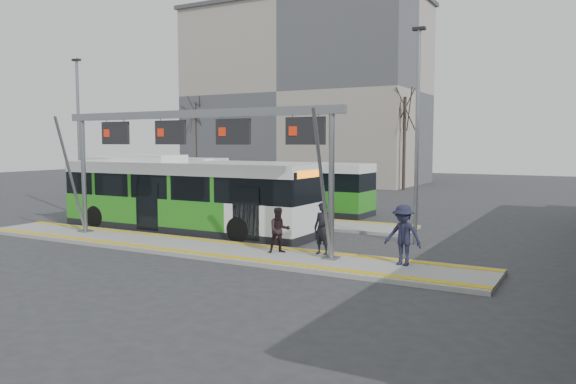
# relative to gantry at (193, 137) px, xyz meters

# --- Properties ---
(ground) EXTENTS (120.00, 120.00, 0.00)m
(ground) POSITION_rel_gantry_xyz_m (0.35, -0.25, -4.30)
(ground) COLOR #2D2D30
(ground) RESTS_ON ground
(platform_main) EXTENTS (22.00, 3.00, 0.15)m
(platform_main) POSITION_rel_gantry_xyz_m (0.35, -0.25, -4.22)
(platform_main) COLOR gray
(platform_main) RESTS_ON ground
(platform_second) EXTENTS (20.00, 3.00, 0.15)m
(platform_second) POSITION_rel_gantry_xyz_m (-3.65, 7.75, -4.22)
(platform_second) COLOR gray
(platform_second) RESTS_ON ground
(tactile_main) EXTENTS (22.00, 2.65, 0.02)m
(tactile_main) POSITION_rel_gantry_xyz_m (0.35, -0.25, -4.14)
(tactile_main) COLOR gold
(tactile_main) RESTS_ON platform_main
(tactile_second) EXTENTS (20.00, 0.35, 0.02)m
(tactile_second) POSITION_rel_gantry_xyz_m (-3.65, 8.90, -4.14)
(tactile_second) COLOR gold
(tactile_second) RESTS_ON platform_second
(gantry) EXTENTS (13.00, 1.68, 5.20)m
(gantry) POSITION_rel_gantry_xyz_m (0.00, 0.00, 0.00)
(gantry) COLOR slate
(gantry) RESTS_ON platform_main
(apartment_block) EXTENTS (24.50, 12.50, 18.40)m
(apartment_block) POSITION_rel_gantry_xyz_m (-13.65, 35.75, 4.91)
(apartment_block) COLOR #9E9283
(apartment_block) RESTS_ON ground
(hero_bus) EXTENTS (12.83, 2.77, 3.52)m
(hero_bus) POSITION_rel_gantry_xyz_m (-3.01, 3.05, -2.69)
(hero_bus) COLOR black
(hero_bus) RESTS_ON ground
(bg_bus_green) EXTENTS (11.84, 2.77, 2.95)m
(bg_bus_green) POSITION_rel_gantry_xyz_m (-3.13, 11.62, -2.84)
(bg_bus_green) COLOR black
(bg_bus_green) RESTS_ON ground
(bg_bus_blue) EXTENTS (11.77, 2.90, 3.06)m
(bg_bus_blue) POSITION_rel_gantry_xyz_m (-14.59, 13.57, -2.79)
(bg_bus_blue) COLOR black
(bg_bus_blue) RESTS_ON ground
(passenger_a) EXTENTS (0.74, 0.54, 1.86)m
(passenger_a) POSITION_rel_gantry_xyz_m (5.26, 0.58, -3.22)
(passenger_a) COLOR black
(passenger_a) RESTS_ON platform_main
(passenger_b) EXTENTS (1.01, 1.00, 1.64)m
(passenger_b) POSITION_rel_gantry_xyz_m (3.78, 0.09, -3.33)
(passenger_b) COLOR black
(passenger_b) RESTS_ON platform_main
(passenger_c) EXTENTS (1.36, 0.91, 1.96)m
(passenger_c) POSITION_rel_gantry_xyz_m (8.29, 0.26, -3.17)
(passenger_c) COLOR #1C1C32
(passenger_c) RESTS_ON platform_main
(tree_left) EXTENTS (1.40, 1.40, 7.19)m
(tree_left) POSITION_rel_gantry_xyz_m (-2.87, 31.19, 1.15)
(tree_left) COLOR #382B21
(tree_left) RESTS_ON ground
(tree_mid) EXTENTS (1.40, 1.40, 9.13)m
(tree_mid) POSITION_rel_gantry_xyz_m (-1.20, 30.42, 2.62)
(tree_mid) COLOR #382B21
(tree_mid) RESTS_ON ground
(tree_far) EXTENTS (1.40, 1.40, 9.25)m
(tree_far) POSITION_rel_gantry_xyz_m (-23.38, 29.85, 2.71)
(tree_far) COLOR #382B21
(tree_far) RESTS_ON ground
(lamp_west) EXTENTS (0.50, 0.25, 8.69)m
(lamp_west) POSITION_rel_gantry_xyz_m (-11.64, 4.53, 0.29)
(lamp_west) COLOR slate
(lamp_west) RESTS_ON ground
(lamp_east) EXTENTS (0.50, 0.25, 8.60)m
(lamp_east) POSITION_rel_gantry_xyz_m (7.33, 4.92, 0.25)
(lamp_east) COLOR slate
(lamp_east) RESTS_ON ground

